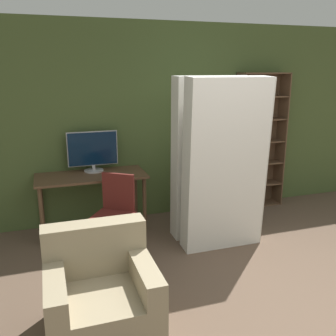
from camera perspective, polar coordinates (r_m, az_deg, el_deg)
The scene contains 9 objects.
ground_plane at distance 3.52m, azimuth 20.59°, elevation -22.51°, with size 16.00×16.00×0.00m, color brown.
wall_back at distance 5.41m, azimuth 2.40°, elevation 7.12°, with size 8.00×0.06×2.70m.
desk at distance 4.91m, azimuth -11.57°, elevation -2.15°, with size 1.39×0.62×0.77m.
monitor at distance 4.98m, azimuth -11.39°, elevation 2.61°, with size 0.65×0.25×0.53m.
office_chair at distance 4.44m, azimuth -8.19°, elevation -8.08°, with size 0.61×0.61×0.90m.
bookshelf at distance 5.82m, azimuth 12.89°, elevation 3.48°, with size 0.76×0.28×2.03m.
mattress_near at distance 4.34m, azimuth 8.77°, elevation 0.36°, with size 0.97×0.35×2.01m.
mattress_far at distance 4.69m, azimuth 6.59°, elevation 1.48°, with size 0.97×0.29×2.00m.
armchair at distance 3.23m, azimuth -10.22°, elevation -18.54°, with size 0.85×0.80×0.85m.
Camera 1 is at (-1.90, -2.10, 2.09)m, focal length 40.00 mm.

